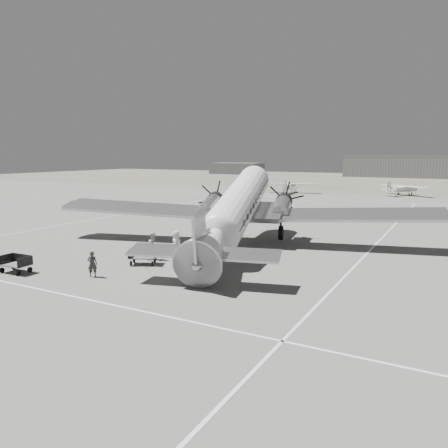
{
  "coord_description": "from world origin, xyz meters",
  "views": [
    {
      "loc": [
        17.61,
        -29.11,
        7.17
      ],
      "look_at": [
        2.85,
        -1.85,
        2.2
      ],
      "focal_mm": 35.0,
      "sensor_mm": 36.0,
      "label": 1
    }
  ],
  "objects": [
    {
      "name": "dc3_airliner",
      "position": [
        2.85,
        0.15,
        3.01
      ],
      "size": [
        36.29,
        29.53,
        6.02
      ],
      "primitive_type": null,
      "rotation": [
        0.0,
        0.0,
        0.27
      ],
      "color": "#A6A6A8",
      "rests_on": "ground"
    },
    {
      "name": "taxi_line_near",
      "position": [
        0.0,
        -14.0,
        0.01
      ],
      "size": [
        60.0,
        0.15,
        0.01
      ],
      "primitive_type": "cube",
      "color": "silver",
      "rests_on": "ground"
    },
    {
      "name": "hangar_main",
      "position": [
        5.0,
        120.0,
        3.3
      ],
      "size": [
        42.0,
        14.0,
        6.6
      ],
      "color": "slate",
      "rests_on": "ground"
    },
    {
      "name": "baggage_cart_near",
      "position": [
        -0.37,
        -7.09,
        0.52
      ],
      "size": [
        2.22,
        1.98,
        1.04
      ],
      "primitive_type": null,
      "rotation": [
        0.0,
        0.0,
        0.46
      ],
      "color": "#535353",
      "rests_on": "ground"
    },
    {
      "name": "ground",
      "position": [
        0.0,
        0.0,
        0.0
      ],
      "size": [
        260.0,
        260.0,
        0.0
      ],
      "primitive_type": "plane",
      "color": "#61615F",
      "rests_on": "ground"
    },
    {
      "name": "light_plane_left",
      "position": [
        -10.32,
        48.21,
        1.04
      ],
      "size": [
        11.07,
        9.48,
        2.07
      ],
      "primitive_type": null,
      "rotation": [
        0.0,
        0.0,
        0.15
      ],
      "color": "silver",
      "rests_on": "ground"
    },
    {
      "name": "ramp_agent",
      "position": [
        -0.58,
        -5.68,
        0.96
      ],
      "size": [
        0.88,
        1.04,
        1.92
      ],
      "primitive_type": "imported",
      "rotation": [
        0.0,
        0.0,
        1.4
      ],
      "color": "beige",
      "rests_on": "ground"
    },
    {
      "name": "passenger",
      "position": [
        0.57,
        -4.6,
        0.97
      ],
      "size": [
        0.94,
        1.12,
        1.94
      ],
      "primitive_type": "imported",
      "rotation": [
        0.0,
        0.0,
        1.97
      ],
      "color": "silver",
      "rests_on": "ground"
    },
    {
      "name": "light_plane_right",
      "position": [
        8.88,
        52.95,
        0.98
      ],
      "size": [
        12.18,
        11.71,
        1.97
      ],
      "primitive_type": null,
      "rotation": [
        0.0,
        0.0,
        -0.6
      ],
      "color": "silver",
      "rests_on": "ground"
    },
    {
      "name": "taxi_line_left",
      "position": [
        -18.0,
        10.0,
        0.01
      ],
      "size": [
        0.15,
        60.0,
        0.01
      ],
      "primitive_type": "cube",
      "color": "silver",
      "rests_on": "ground"
    },
    {
      "name": "shed_secondary",
      "position": [
        -55.0,
        115.0,
        2.0
      ],
      "size": [
        18.0,
        10.0,
        4.0
      ],
      "primitive_type": "cube",
      "color": "#535353",
      "rests_on": "ground"
    },
    {
      "name": "grass_infield",
      "position": [
        0.0,
        95.0,
        0.0
      ],
      "size": [
        260.0,
        90.0,
        0.01
      ],
      "primitive_type": "cube",
      "color": "#656355",
      "rests_on": "ground"
    },
    {
      "name": "taxi_line_horizon",
      "position": [
        0.0,
        40.0,
        0.01
      ],
      "size": [
        90.0,
        0.15,
        0.01
      ],
      "primitive_type": "cube",
      "color": "silver",
      "rests_on": "ground"
    },
    {
      "name": "taxi_line_right",
      "position": [
        12.0,
        0.0,
        0.01
      ],
      "size": [
        0.15,
        80.0,
        0.01
      ],
      "primitive_type": "cube",
      "color": "silver",
      "rests_on": "ground"
    },
    {
      "name": "baggage_cart_far",
      "position": [
        -5.95,
        -12.39,
        0.53
      ],
      "size": [
        1.93,
        1.4,
        1.06
      ],
      "primitive_type": null,
      "rotation": [
        0.0,
        0.0,
        0.04
      ],
      "color": "#535353",
      "rests_on": "ground"
    },
    {
      "name": "ground_crew",
      "position": [
        -1.12,
        -10.83,
        0.77
      ],
      "size": [
        0.67,
        0.63,
        1.55
      ],
      "primitive_type": "imported",
      "rotation": [
        0.0,
        0.0,
        3.76
      ],
      "color": "#2A2A2A",
      "rests_on": "ground"
    }
  ]
}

